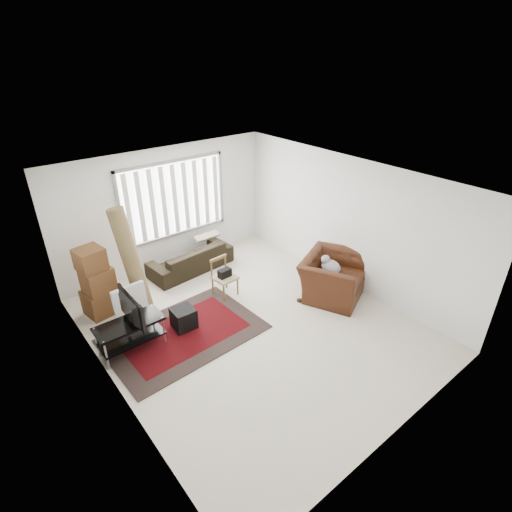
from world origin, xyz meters
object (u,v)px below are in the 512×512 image
(side_chair, at_px, (224,275))
(moving_boxes, at_px, (97,284))
(tv_stand, at_px, (130,330))
(sofa, at_px, (190,255))
(armchair, at_px, (333,274))

(side_chair, bearing_deg, moving_boxes, 152.17)
(tv_stand, height_order, side_chair, side_chair)
(sofa, xyz_separation_m, armchair, (1.71, -2.69, 0.12))
(sofa, relative_size, armchair, 1.16)
(moving_boxes, relative_size, side_chair, 1.72)
(sofa, distance_m, side_chair, 1.31)
(moving_boxes, height_order, sofa, moving_boxes)
(side_chair, distance_m, armchair, 2.19)
(side_chair, xyz_separation_m, armchair, (1.69, -1.39, 0.05))
(sofa, bearing_deg, moving_boxes, 4.46)
(moving_boxes, distance_m, sofa, 2.22)
(side_chair, height_order, armchair, armchair)
(tv_stand, distance_m, side_chair, 2.21)
(moving_boxes, bearing_deg, tv_stand, -89.14)
(sofa, height_order, armchair, armchair)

